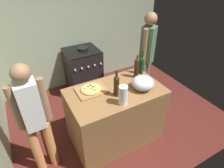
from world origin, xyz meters
TOP-DOWN VIEW (x-y plane):
  - ground_plane at (0.00, 1.27)m, footprint 3.87×3.13m
  - kitchen_wall_rear at (0.00, 2.58)m, footprint 3.87×0.10m
  - counter at (-0.13, 0.71)m, footprint 1.31×0.78m
  - cutting_board at (-0.42, 0.86)m, footprint 0.40×0.32m
  - pizza at (-0.42, 0.86)m, footprint 0.28×0.28m
  - mixing_bowl at (0.22, 0.58)m, footprint 0.30×0.30m
  - paper_towel_roll at (-0.19, 0.43)m, footprint 0.11×0.11m
  - wine_bottle_clear at (0.44, 0.92)m, footprint 0.07×0.07m
  - wine_bottle_amber at (0.31, 0.87)m, footprint 0.07×0.07m
  - wine_bottle_green at (-0.17, 0.62)m, footprint 0.07×0.07m
  - stove at (-0.05, 2.18)m, footprint 0.65×0.63m
  - person_in_stripes at (-1.19, 0.70)m, footprint 0.38×0.20m
  - person_in_red at (0.80, 1.25)m, footprint 0.33×0.28m

SIDE VIEW (x-z plane):
  - ground_plane at x=0.00m, z-range -0.02..0.00m
  - counter at x=-0.13m, z-range 0.00..0.90m
  - stove at x=-0.05m, z-range -0.02..0.92m
  - person_in_stripes at x=-1.19m, z-range 0.11..1.70m
  - cutting_board at x=-0.42m, z-range 0.90..0.92m
  - pizza at x=-0.42m, z-range 0.92..0.94m
  - person_in_red at x=0.80m, z-range 0.13..1.84m
  - mixing_bowl at x=0.22m, z-range 0.90..1.08m
  - paper_towel_roll at x=-0.19m, z-range 0.90..1.15m
  - wine_bottle_clear at x=0.44m, z-range 0.87..1.23m
  - wine_bottle_green at x=-0.17m, z-range 0.88..1.24m
  - wine_bottle_amber at x=0.31m, z-range 0.88..1.24m
  - kitchen_wall_rear at x=0.00m, z-range 0.00..2.60m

